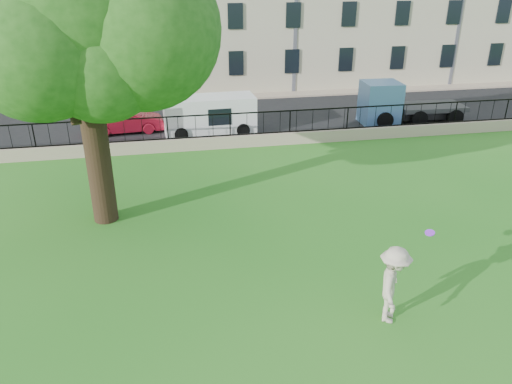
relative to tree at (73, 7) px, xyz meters
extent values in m
plane|color=#206F1A|center=(5.54, -5.31, -7.08)|extent=(120.00, 120.00, 0.00)
cube|color=tan|center=(5.54, 6.69, -6.78)|extent=(50.00, 0.40, 0.60)
cube|color=black|center=(5.54, 6.69, -6.45)|extent=(50.00, 0.05, 0.06)
cube|color=black|center=(5.54, 6.69, -5.38)|extent=(50.00, 0.05, 0.06)
cube|color=black|center=(5.54, 11.39, -7.08)|extent=(60.00, 9.00, 0.01)
cube|color=tan|center=(5.54, 16.59, -7.02)|extent=(60.00, 1.40, 0.12)
cylinder|color=black|center=(0.13, -0.06, -4.79)|extent=(0.84, 0.84, 4.59)
sphere|color=#1F4F15|center=(0.13, -0.06, 0.11)|extent=(6.39, 6.39, 6.39)
sphere|color=#1F4F15|center=(1.93, -0.86, -0.59)|extent=(4.79, 4.79, 4.79)
sphere|color=#1F4F15|center=(-1.47, 0.74, -0.29)|extent=(5.18, 5.18, 5.18)
imported|color=#B9AB96|center=(7.63, -7.07, -6.05)|extent=(1.30, 1.54, 2.07)
cylinder|color=#922AEE|center=(9.42, -5.48, -5.64)|extent=(0.33, 0.34, 0.12)
imported|color=#B2152D|center=(0.42, 10.09, -6.44)|extent=(4.00, 1.66, 1.29)
cube|color=white|center=(4.79, 9.09, -6.09)|extent=(4.80, 2.03, 1.99)
cube|color=#4F7CB9|center=(16.17, 9.09, -5.91)|extent=(5.68, 2.28, 2.34)
camera|label=1|loc=(2.39, -16.48, 1.14)|focal=35.00mm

